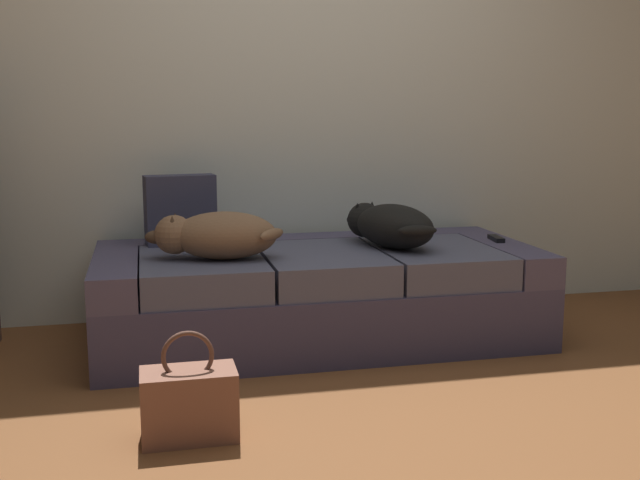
% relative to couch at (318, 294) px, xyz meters
% --- Properties ---
extents(ground_plane, '(10.00, 10.00, 0.00)m').
position_rel_couch_xyz_m(ground_plane, '(0.00, -1.15, -0.22)').
color(ground_plane, brown).
extents(back_wall, '(6.40, 0.10, 2.80)m').
position_rel_couch_xyz_m(back_wall, '(0.00, 0.59, 1.18)').
color(back_wall, silver).
rests_on(back_wall, ground).
extents(couch, '(2.07, 0.95, 0.45)m').
position_rel_couch_xyz_m(couch, '(0.00, 0.00, 0.00)').
color(couch, '#3F3C59').
rests_on(couch, ground).
extents(dog_tan, '(0.62, 0.34, 0.21)m').
position_rel_couch_xyz_m(dog_tan, '(-0.50, -0.15, 0.33)').
color(dog_tan, '#845F41').
rests_on(dog_tan, couch).
extents(dog_dark, '(0.43, 0.59, 0.21)m').
position_rel_couch_xyz_m(dog_dark, '(0.34, -0.04, 0.33)').
color(dog_dark, black).
rests_on(dog_dark, couch).
extents(tv_remote, '(0.06, 0.15, 0.02)m').
position_rel_couch_xyz_m(tv_remote, '(0.93, 0.01, 0.24)').
color(tv_remote, black).
rests_on(tv_remote, couch).
extents(throw_pillow, '(0.35, 0.17, 0.34)m').
position_rel_couch_xyz_m(throw_pillow, '(-0.63, 0.28, 0.39)').
color(throw_pillow, '#35364D').
rests_on(throw_pillow, couch).
extents(handbag, '(0.32, 0.18, 0.38)m').
position_rel_couch_xyz_m(handbag, '(-0.68, -1.01, -0.10)').
color(handbag, brown).
rests_on(handbag, ground).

